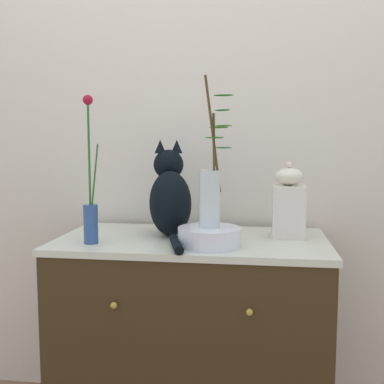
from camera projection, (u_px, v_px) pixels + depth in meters
wall_back at (203, 118)px, 2.10m from camera, size 4.40×0.08×2.60m
sideboard at (192, 339)px, 1.86m from camera, size 1.04×0.57×0.82m
cat_sitting at (170, 197)px, 1.86m from camera, size 0.23×0.48×0.38m
vase_slim_green at (90, 208)px, 1.70m from camera, size 0.06×0.05×0.54m
bowl_porcelain at (209, 237)px, 1.67m from camera, size 0.23×0.23×0.07m
vase_glass_clear at (210, 192)px, 1.65m from camera, size 0.13×0.14×0.53m
jar_lidded_porcelain at (289, 204)px, 1.81m from camera, size 0.12×0.12×0.30m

